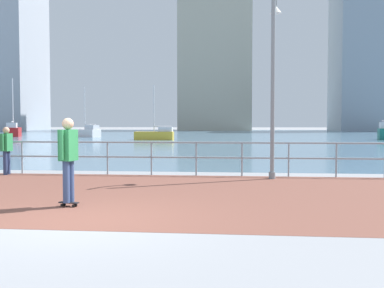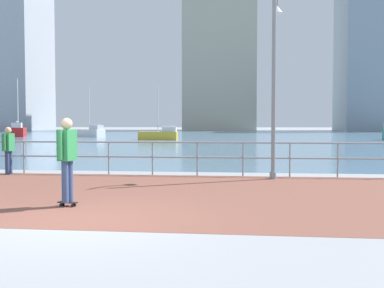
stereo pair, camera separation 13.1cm
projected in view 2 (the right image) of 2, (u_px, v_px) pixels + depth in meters
name	position (u px, v px, depth m)	size (l,w,h in m)	color
ground	(216.00, 138.00, 47.30)	(220.00, 220.00, 0.00)	gray
brick_paving	(121.00, 193.00, 10.57)	(28.00, 7.33, 0.01)	brown
harbor_water	(221.00, 135.00, 58.88)	(180.00, 88.00, 0.00)	slate
waterfront_railing	(152.00, 152.00, 14.17)	(25.25, 0.06, 1.05)	#8C99A3
lamppost	(275.00, 69.00, 13.20)	(0.39, 0.81, 5.78)	gray
skateboarder	(67.00, 153.00, 8.83)	(0.41, 0.56, 1.72)	black
bystander	(8.00, 147.00, 14.32)	(0.26, 0.55, 1.50)	navy
sailboat_gray	(90.00, 132.00, 51.63)	(4.10, 3.19, 5.68)	white
sailboat_navy	(18.00, 131.00, 53.56)	(3.19, 5.05, 6.79)	#B21E1E
sailboat_ivory	(159.00, 135.00, 43.02)	(3.65, 1.15, 5.12)	gold
tower_concrete	(4.00, 45.00, 98.19)	(16.77, 14.61, 38.53)	#A3A8B2
tower_slate	(371.00, 54.00, 86.72)	(11.63, 13.28, 31.02)	#8493A3
tower_beige	(221.00, 33.00, 97.55)	(14.85, 15.94, 43.45)	#B2AD99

